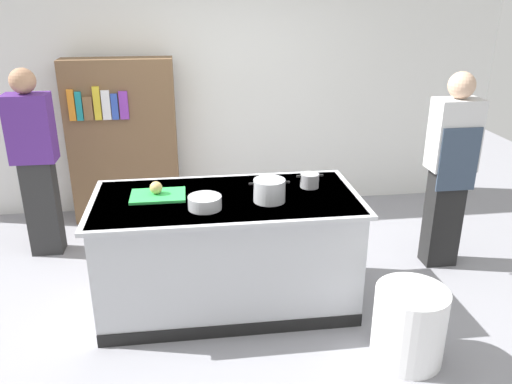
{
  "coord_description": "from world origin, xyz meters",
  "views": [
    {
      "loc": [
        -0.25,
        -3.53,
        2.33
      ],
      "look_at": [
        0.25,
        0.2,
        0.85
      ],
      "focal_mm": 36.31,
      "sensor_mm": 36.0,
      "label": 1
    }
  ],
  "objects": [
    {
      "name": "ground_plane",
      "position": [
        0.0,
        0.0,
        0.0
      ],
      "size": [
        10.0,
        10.0,
        0.0
      ],
      "primitive_type": "plane",
      "color": "gray"
    },
    {
      "name": "back_wall",
      "position": [
        0.0,
        2.1,
        1.5
      ],
      "size": [
        6.4,
        0.12,
        3.0
      ],
      "primitive_type": "cube",
      "color": "white",
      "rests_on": "ground_plane"
    },
    {
      "name": "counter_island",
      "position": [
        0.0,
        -0.0,
        0.47
      ],
      "size": [
        1.98,
        0.98,
        0.9
      ],
      "color": "#B7BABF",
      "rests_on": "ground_plane"
    },
    {
      "name": "cutting_board",
      "position": [
        -0.5,
        0.07,
        0.91
      ],
      "size": [
        0.4,
        0.28,
        0.02
      ],
      "primitive_type": "cube",
      "color": "green",
      "rests_on": "counter_island"
    },
    {
      "name": "onion",
      "position": [
        -0.51,
        0.09,
        0.97
      ],
      "size": [
        0.09,
        0.09,
        0.09
      ],
      "primitive_type": "sphere",
      "color": "tan",
      "rests_on": "cutting_board"
    },
    {
      "name": "stock_pot",
      "position": [
        0.3,
        -0.12,
        0.98
      ],
      "size": [
        0.3,
        0.23,
        0.16
      ],
      "color": "#B7BABF",
      "rests_on": "counter_island"
    },
    {
      "name": "sauce_pan",
      "position": [
        0.66,
        0.12,
        0.95
      ],
      "size": [
        0.21,
        0.14,
        0.11
      ],
      "color": "#99999E",
      "rests_on": "counter_island"
    },
    {
      "name": "mixing_bowl",
      "position": [
        -0.16,
        -0.19,
        0.95
      ],
      "size": [
        0.24,
        0.24,
        0.09
      ],
      "primitive_type": "cylinder",
      "color": "#B7BABF",
      "rests_on": "counter_island"
    },
    {
      "name": "trash_bin",
      "position": [
        1.13,
        -0.83,
        0.26
      ],
      "size": [
        0.48,
        0.48,
        0.52
      ],
      "primitive_type": "cylinder",
      "color": "white",
      "rests_on": "ground_plane"
    },
    {
      "name": "person_chef",
      "position": [
        1.95,
        0.39,
        0.91
      ],
      "size": [
        0.38,
        0.25,
        1.72
      ],
      "rotation": [
        0.0,
        0.0,
        1.31
      ],
      "color": "black",
      "rests_on": "ground_plane"
    },
    {
      "name": "person_guest",
      "position": [
        -1.62,
        1.09,
        0.91
      ],
      "size": [
        0.38,
        0.24,
        1.72
      ],
      "rotation": [
        0.0,
        0.0,
        -1.81
      ],
      "color": "#292929",
      "rests_on": "ground_plane"
    },
    {
      "name": "bookshelf",
      "position": [
        -0.93,
        1.8,
        0.85
      ],
      "size": [
        1.1,
        0.31,
        1.7
      ],
      "color": "brown",
      "rests_on": "ground_plane"
    }
  ]
}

